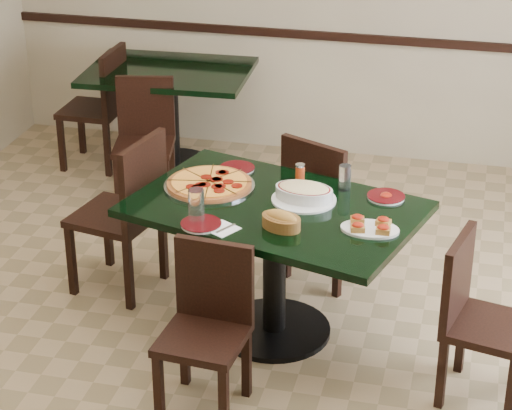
% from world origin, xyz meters
% --- Properties ---
extents(floor, '(5.50, 5.50, 0.00)m').
position_xyz_m(floor, '(0.00, 0.00, 0.00)').
color(floor, '#8F7653').
rests_on(floor, ground).
extents(room_shell, '(5.50, 5.50, 5.50)m').
position_xyz_m(room_shell, '(1.02, 1.73, 1.17)').
color(room_shell, silver).
rests_on(room_shell, floor).
extents(main_table, '(1.60, 1.26, 0.75)m').
position_xyz_m(main_table, '(0.07, 0.20, 0.57)').
color(main_table, black).
rests_on(main_table, floor).
extents(back_table, '(1.17, 0.88, 0.75)m').
position_xyz_m(back_table, '(-1.13, 2.17, 0.52)').
color(back_table, black).
rests_on(back_table, floor).
extents(chair_far, '(0.56, 0.56, 0.89)m').
position_xyz_m(chair_far, '(0.22, 0.81, 0.50)').
color(chair_far, black).
rests_on(chair_far, floor).
extents(chair_near, '(0.41, 0.41, 0.81)m').
position_xyz_m(chair_near, '(-0.10, -0.45, 0.45)').
color(chair_near, black).
rests_on(chair_near, floor).
extents(chair_right, '(0.46, 0.46, 0.83)m').
position_xyz_m(chair_right, '(1.10, -0.11, 0.46)').
color(chair_right, black).
rests_on(chair_right, floor).
extents(chair_left, '(0.51, 0.51, 0.93)m').
position_xyz_m(chair_left, '(-0.81, 0.45, 0.52)').
color(chair_left, black).
rests_on(chair_left, floor).
extents(back_chair_near, '(0.46, 0.46, 0.83)m').
position_xyz_m(back_chair_near, '(-1.15, 1.67, 0.46)').
color(back_chair_near, black).
rests_on(back_chair_near, floor).
extents(back_chair_left, '(0.42, 0.42, 0.88)m').
position_xyz_m(back_chair_left, '(-1.62, 2.10, 0.49)').
color(back_chair_left, black).
rests_on(back_chair_left, floor).
extents(pepperoni_pizza, '(0.48, 0.48, 0.04)m').
position_xyz_m(pepperoni_pizza, '(-0.31, 0.34, 0.77)').
color(pepperoni_pizza, silver).
rests_on(pepperoni_pizza, main_table).
extents(lasagna_casserole, '(0.33, 0.33, 0.09)m').
position_xyz_m(lasagna_casserole, '(0.20, 0.28, 0.80)').
color(lasagna_casserole, silver).
rests_on(lasagna_casserole, main_table).
extents(bread_basket, '(0.24, 0.21, 0.09)m').
position_xyz_m(bread_basket, '(0.16, -0.04, 0.79)').
color(bread_basket, brown).
rests_on(bread_basket, main_table).
extents(bruschetta_platter, '(0.28, 0.20, 0.05)m').
position_xyz_m(bruschetta_platter, '(0.57, 0.03, 0.77)').
color(bruschetta_platter, silver).
rests_on(bruschetta_platter, main_table).
extents(side_plate_near, '(0.20, 0.20, 0.02)m').
position_xyz_m(side_plate_near, '(-0.22, -0.11, 0.76)').
color(side_plate_near, silver).
rests_on(side_plate_near, main_table).
extents(side_plate_far_r, '(0.19, 0.19, 0.03)m').
position_xyz_m(side_plate_far_r, '(0.60, 0.41, 0.76)').
color(side_plate_far_r, silver).
rests_on(side_plate_far_r, main_table).
extents(side_plate_far_l, '(0.19, 0.19, 0.02)m').
position_xyz_m(side_plate_far_l, '(-0.23, 0.59, 0.76)').
color(side_plate_far_l, silver).
rests_on(side_plate_far_l, main_table).
extents(napkin_setting, '(0.19, 0.19, 0.01)m').
position_xyz_m(napkin_setting, '(-0.12, -0.12, 0.75)').
color(napkin_setting, white).
rests_on(napkin_setting, main_table).
extents(water_glass_a, '(0.06, 0.06, 0.14)m').
position_xyz_m(water_glass_a, '(0.38, 0.46, 0.82)').
color(water_glass_a, white).
rests_on(water_glass_a, main_table).
extents(water_glass_b, '(0.08, 0.08, 0.17)m').
position_xyz_m(water_glass_b, '(-0.26, -0.07, 0.83)').
color(water_glass_b, white).
rests_on(water_glass_b, main_table).
extents(pepper_shaker, '(0.05, 0.05, 0.09)m').
position_xyz_m(pepper_shaker, '(0.13, 0.54, 0.80)').
color(pepper_shaker, '#B33113').
rests_on(pepper_shaker, main_table).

